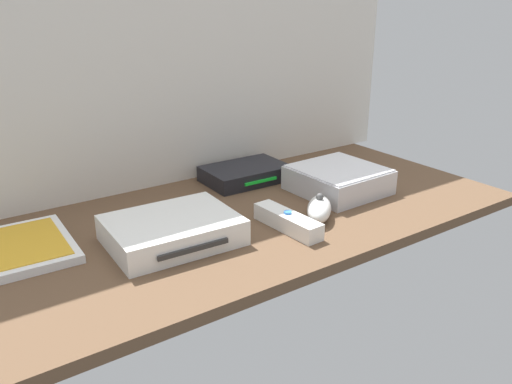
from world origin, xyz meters
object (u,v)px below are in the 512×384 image
object	(u,v)px
game_console	(172,230)
game_case	(27,246)
mini_computer	(338,179)
remote_wand	(290,221)
network_router	(245,173)
remote_nunchuk	(319,209)

from	to	relation	value
game_console	game_case	bearing A→B (deg)	155.26
mini_computer	remote_wand	bearing A→B (deg)	-156.06
network_router	remote_nunchuk	size ratio (longest dim) A/B	1.79
game_console	mini_computer	bearing A→B (deg)	5.33
game_console	remote_nunchuk	bearing A→B (deg)	-11.83
network_router	remote_nunchuk	bearing A→B (deg)	-90.15
game_case	remote_wand	bearing A→B (deg)	-21.56
game_console	game_case	distance (cm)	23.51
game_case	remote_nunchuk	distance (cm)	50.58
remote_nunchuk	remote_wand	bearing A→B (deg)	-134.11
game_console	game_case	xyz separation A→B (cm)	(-20.84, 10.78, -1.44)
game_console	remote_nunchuk	distance (cm)	27.42
network_router	mini_computer	bearing A→B (deg)	-52.33
remote_wand	remote_nunchuk	bearing A→B (deg)	-2.09
game_console	remote_wand	bearing A→B (deg)	-17.09
game_case	network_router	bearing A→B (deg)	11.39
network_router	game_case	bearing A→B (deg)	-169.55
network_router	game_console	bearing A→B (deg)	-144.42
mini_computer	remote_wand	xyz separation A→B (cm)	(-19.96, -8.86, -1.13)
mini_computer	remote_wand	size ratio (longest dim) A/B	1.17
remote_wand	remote_nunchuk	size ratio (longest dim) A/B	1.47
game_console	network_router	xyz separation A→B (cm)	(27.17, 18.55, -0.50)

